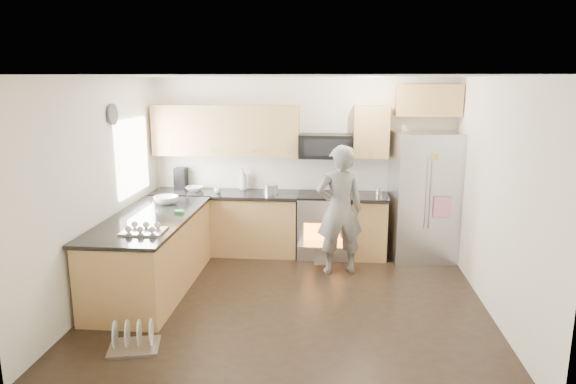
# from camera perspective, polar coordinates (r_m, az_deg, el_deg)

# --- Properties ---
(ground) EXTENTS (4.50, 4.50, 0.00)m
(ground) POSITION_cam_1_polar(r_m,az_deg,el_deg) (6.20, 0.29, -12.03)
(ground) COLOR black
(ground) RESTS_ON ground
(room_shell) EXTENTS (4.54, 4.04, 2.62)m
(room_shell) POSITION_cam_1_polar(r_m,az_deg,el_deg) (5.73, -0.04, 3.47)
(room_shell) COLOR white
(room_shell) RESTS_ON ground
(back_cabinet_run) EXTENTS (4.45, 0.64, 2.50)m
(back_cabinet_run) POSITION_cam_1_polar(r_m,az_deg,el_deg) (7.62, -2.95, 0.26)
(back_cabinet_run) COLOR #AE7F45
(back_cabinet_run) RESTS_ON ground
(peninsula) EXTENTS (0.96, 2.36, 1.03)m
(peninsula) POSITION_cam_1_polar(r_m,az_deg,el_deg) (6.63, -14.85, -6.51)
(peninsula) COLOR #AE7F45
(peninsula) RESTS_ON ground
(stove_range) EXTENTS (0.76, 0.97, 1.79)m
(stove_range) POSITION_cam_1_polar(r_m,az_deg,el_deg) (7.56, 4.06, -2.09)
(stove_range) COLOR #B7B7BC
(stove_range) RESTS_ON ground
(refrigerator) EXTENTS (0.98, 0.81, 1.84)m
(refrigerator) POSITION_cam_1_polar(r_m,az_deg,el_deg) (7.62, 14.83, -0.49)
(refrigerator) COLOR #B7B7BC
(refrigerator) RESTS_ON ground
(person) EXTENTS (0.71, 0.55, 1.74)m
(person) POSITION_cam_1_polar(r_m,az_deg,el_deg) (6.84, 5.76, -2.00)
(person) COLOR gray
(person) RESTS_ON ground
(dish_rack) EXTENTS (0.55, 0.48, 0.29)m
(dish_rack) POSITION_cam_1_polar(r_m,az_deg,el_deg) (5.40, -16.77, -15.57)
(dish_rack) COLOR #B7B7BC
(dish_rack) RESTS_ON ground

